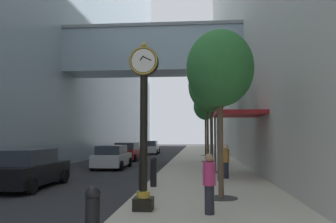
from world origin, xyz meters
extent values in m
plane|color=#262628|center=(0.00, 27.00, 0.00)|extent=(110.00, 110.00, 0.00)
cube|color=#BCB29E|center=(2.77, 30.00, 0.07)|extent=(5.55, 80.00, 0.14)
cube|color=#93A8B7|center=(-1.13, 23.75, 8.61)|extent=(13.96, 3.20, 3.24)
cube|color=gray|center=(-1.13, 23.75, 10.35)|extent=(13.96, 3.40, 0.24)
cube|color=black|center=(0.74, 7.50, 0.32)|extent=(0.55, 0.55, 0.35)
cylinder|color=gold|center=(0.74, 7.50, 0.58)|extent=(0.39, 0.38, 0.18)
cylinder|color=black|center=(0.74, 7.50, 2.33)|extent=(0.22, 0.22, 3.31)
cylinder|color=black|center=(0.74, 7.50, 4.40)|extent=(0.84, 0.28, 0.84)
torus|color=gold|center=(0.74, 7.35, 4.40)|extent=(0.82, 0.05, 0.82)
cylinder|color=white|center=(0.74, 7.35, 4.40)|extent=(0.69, 0.01, 0.69)
cylinder|color=white|center=(0.74, 7.65, 4.40)|extent=(0.69, 0.01, 0.69)
sphere|color=gold|center=(0.74, 7.50, 4.89)|extent=(0.16, 0.16, 0.16)
cube|color=black|center=(0.69, 7.34, 4.47)|extent=(0.12, 0.01, 0.16)
cube|color=black|center=(0.86, 7.34, 4.46)|extent=(0.25, 0.01, 0.14)
sphere|color=black|center=(0.44, 3.69, 1.23)|extent=(0.28, 0.28, 0.28)
cylinder|color=black|center=(0.44, 9.19, 0.65)|extent=(0.26, 0.26, 1.02)
sphere|color=black|center=(0.44, 9.19, 1.23)|extent=(0.28, 0.28, 0.28)
cylinder|color=black|center=(0.44, 11.94, 0.65)|extent=(0.26, 0.26, 1.02)
sphere|color=black|center=(0.44, 11.94, 1.23)|extent=(0.28, 0.28, 0.28)
cylinder|color=#333335|center=(3.06, 9.53, 0.15)|extent=(1.10, 1.10, 0.02)
cylinder|color=brown|center=(3.06, 9.53, 1.92)|extent=(0.18, 0.18, 3.56)
ellipsoid|color=#2D7033|center=(3.06, 9.53, 4.57)|extent=(2.32, 2.32, 2.67)
cylinder|color=#333335|center=(3.06, 17.67, 0.15)|extent=(1.10, 1.10, 0.02)
cylinder|color=#4C3D2D|center=(3.06, 17.67, 2.14)|extent=(0.18, 0.18, 4.00)
ellipsoid|color=#387F3D|center=(3.06, 17.67, 5.13)|extent=(2.64, 2.64, 3.04)
cylinder|color=#333335|center=(3.06, 25.81, 0.15)|extent=(1.10, 1.10, 0.02)
cylinder|color=#4C3D2D|center=(3.06, 25.81, 2.39)|extent=(0.18, 0.18, 4.50)
ellipsoid|color=#428438|center=(3.06, 25.81, 5.52)|extent=(2.35, 2.35, 2.70)
cylinder|color=#333335|center=(3.06, 33.95, 0.15)|extent=(1.10, 1.10, 0.02)
cylinder|color=#4C3D2D|center=(3.06, 33.95, 2.24)|extent=(0.18, 0.18, 4.20)
ellipsoid|color=#2D7033|center=(3.06, 33.95, 5.27)|extent=(2.48, 2.48, 2.85)
cylinder|color=#23232D|center=(3.65, 14.90, 0.53)|extent=(0.33, 0.33, 0.79)
cylinder|color=#B77A33|center=(3.65, 14.90, 1.25)|extent=(0.43, 0.43, 0.64)
sphere|color=beige|center=(3.65, 14.90, 1.69)|extent=(0.24, 0.24, 0.24)
cube|color=brown|center=(3.44, 14.97, 0.89)|extent=(0.18, 0.23, 0.24)
cylinder|color=#23232D|center=(2.59, 7.13, 0.52)|extent=(0.27, 0.27, 0.77)
cylinder|color=#C6336B|center=(2.59, 7.13, 1.22)|extent=(0.35, 0.35, 0.62)
sphere|color=#9E7556|center=(2.59, 7.13, 1.65)|extent=(0.24, 0.24, 0.24)
cube|color=maroon|center=(4.35, 15.45, 3.34)|extent=(2.40, 3.60, 0.20)
cylinder|color=#333338|center=(3.23, 13.85, 1.74)|extent=(0.10, 0.10, 3.20)
cylinder|color=#333338|center=(3.23, 17.05, 1.74)|extent=(0.10, 0.10, 3.20)
cube|color=#B7BABF|center=(-3.53, 20.78, 0.60)|extent=(1.88, 4.31, 0.75)
cube|color=#282D38|center=(-3.53, 20.57, 1.26)|extent=(1.65, 2.42, 0.62)
cylinder|color=black|center=(-4.47, 22.24, 0.32)|extent=(0.22, 0.64, 0.64)
cylinder|color=black|center=(-2.61, 22.25, 0.32)|extent=(0.22, 0.64, 0.64)
cylinder|color=black|center=(-4.45, 19.32, 0.32)|extent=(0.22, 0.64, 0.64)
cylinder|color=black|center=(-2.60, 19.33, 0.32)|extent=(0.22, 0.64, 0.64)
cube|color=black|center=(-4.87, 11.98, 0.62)|extent=(1.73, 4.64, 0.81)
cube|color=#282D38|center=(-4.87, 11.74, 1.33)|extent=(1.53, 2.60, 0.66)
cylinder|color=black|center=(-5.74, 13.55, 0.32)|extent=(0.22, 0.64, 0.64)
cylinder|color=black|center=(-4.01, 13.55, 0.32)|extent=(0.22, 0.64, 0.64)
cylinder|color=black|center=(-4.01, 10.40, 0.32)|extent=(0.22, 0.64, 0.64)
cube|color=#AD191E|center=(-3.96, 27.95, 0.61)|extent=(1.99, 4.40, 0.77)
cube|color=#282D38|center=(-3.96, 27.74, 1.29)|extent=(1.72, 2.48, 0.63)
cylinder|color=black|center=(-4.87, 29.46, 0.32)|extent=(0.24, 0.65, 0.64)
cylinder|color=black|center=(-2.98, 29.41, 0.32)|extent=(0.24, 0.65, 0.64)
cylinder|color=black|center=(-4.94, 26.50, 0.32)|extent=(0.24, 0.65, 0.64)
cylinder|color=black|center=(-3.05, 26.45, 0.32)|extent=(0.24, 0.65, 0.64)
cube|color=silver|center=(-3.39, 38.40, 0.60)|extent=(1.90, 4.21, 0.76)
cube|color=#282D38|center=(-3.39, 38.19, 1.27)|extent=(1.64, 2.37, 0.62)
cylinder|color=black|center=(-4.33, 39.80, 0.32)|extent=(0.24, 0.65, 0.64)
cylinder|color=black|center=(-2.53, 39.84, 0.32)|extent=(0.24, 0.65, 0.64)
cylinder|color=black|center=(-4.25, 36.96, 0.32)|extent=(0.24, 0.65, 0.64)
cylinder|color=black|center=(-2.46, 37.01, 0.32)|extent=(0.24, 0.65, 0.64)
camera|label=1|loc=(2.31, -2.34, 2.26)|focal=36.86mm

